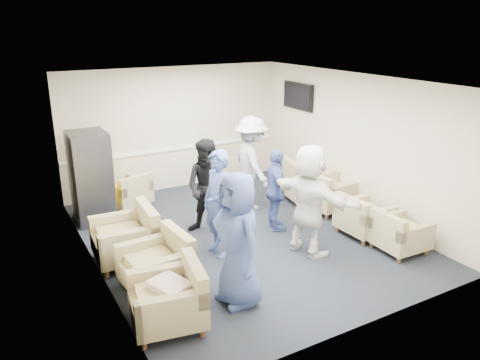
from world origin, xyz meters
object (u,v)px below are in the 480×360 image
armchair_left_mid (160,266)px  person_front_right (309,200)px  vending_machine (91,177)px  person_mid_left (218,204)px  armchair_right_far (304,183)px  person_mid_right (276,190)px  armchair_right_near (398,235)px  person_back_left (209,188)px  armchair_right_midfar (326,194)px  armchair_right_midnear (362,218)px  person_back_right (252,163)px  armchair_corner (129,193)px  armchair_left_far (129,239)px  person_front_left (237,240)px  armchair_left_near (172,300)px

armchair_left_mid → person_front_right: (2.48, -0.13, 0.56)m
vending_machine → person_mid_left: (1.43, -2.40, 0.02)m
armchair_right_far → person_mid_right: 1.71m
person_front_right → vending_machine: bearing=28.6°
armchair_right_near → person_back_left: bearing=49.8°
armchair_right_midfar → person_mid_right: person_mid_right is taller
vending_machine → person_back_left: bearing=-44.7°
armchair_right_midnear → person_front_right: 1.37m
armchair_right_near → person_front_right: bearing=63.0°
armchair_left_mid → armchair_right_far: size_ratio=0.84×
armchair_right_near → person_back_right: size_ratio=0.42×
vending_machine → armchair_right_midfar: bearing=-23.6°
person_back_left → person_back_right: 1.48m
armchair_corner → person_front_right: bearing=101.2°
armchair_left_far → person_mid_left: 1.50m
armchair_right_midnear → armchair_right_midfar: armchair_right_midfar is taller
person_front_left → person_mid_right: bearing=131.5°
armchair_left_mid → person_mid_right: (2.51, 0.87, 0.40)m
armchair_left_mid → armchair_left_far: armchair_left_far is taller
armchair_left_near → person_front_right: (2.65, 0.76, 0.57)m
person_front_left → person_mid_right: size_ratio=1.21×
armchair_left_mid → armchair_right_far: (3.87, 1.84, 0.03)m
person_mid_left → person_mid_right: person_mid_left is taller
armchair_corner → vending_machine: bearing=0.9°
armchair_right_midfar → person_mid_right: (-1.36, -0.26, 0.41)m
person_front_left → person_back_left: (0.61, 2.13, -0.05)m
person_mid_left → person_back_right: 2.12m
armchair_corner → armchair_right_far: bearing=138.5°
armchair_right_near → vending_machine: vending_machine is taller
person_back_right → armchair_corner: bearing=68.2°
person_front_left → person_mid_right: person_front_left is taller
person_front_right → person_front_left: bearing=99.3°
armchair_corner → armchair_left_near: bearing=61.2°
armchair_left_far → armchair_right_far: armchair_right_far is taller
person_front_right → person_mid_left: bearing=49.8°
person_mid_right → armchair_right_midnear: bearing=-110.0°
armchair_right_midfar → armchair_right_far: (-0.01, 0.71, 0.03)m
armchair_right_midfar → person_mid_right: size_ratio=0.62×
armchair_left_far → armchair_right_near: armchair_left_far is taller
armchair_left_near → person_front_right: size_ratio=0.55×
person_back_right → armchair_right_near: bearing=-152.6°
person_back_left → person_mid_right: 1.20m
armchair_right_near → armchair_right_midnear: size_ratio=0.95×
armchair_right_far → vending_machine: 4.28m
person_mid_left → person_front_right: person_front_right is taller
person_front_left → person_front_right: size_ratio=1.00×
armchair_right_midnear → armchair_right_near: bearing=-177.4°
armchair_right_midfar → armchair_right_near: bearing=172.3°
armchair_left_mid → armchair_right_midfar: (3.88, 1.13, -0.00)m
armchair_left_far → person_mid_left: bearing=73.1°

